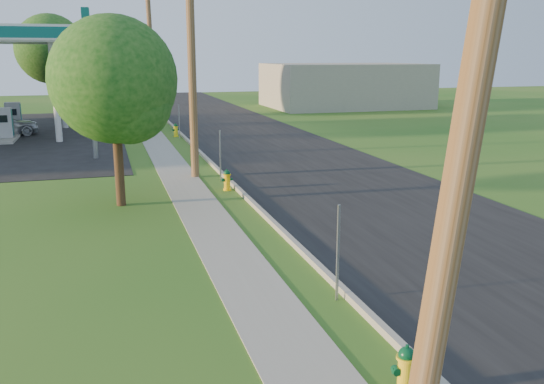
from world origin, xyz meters
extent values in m
cube|color=black|center=(4.50, 10.00, 0.01)|extent=(8.00, 120.00, 0.02)
cube|color=gray|center=(0.50, 10.00, 0.07)|extent=(0.15, 120.00, 0.15)
cube|color=gray|center=(-1.25, 10.00, 0.01)|extent=(1.50, 120.00, 0.03)
cylinder|color=brown|center=(-0.60, -1.00, 4.75)|extent=(1.31, 0.32, 9.48)
cylinder|color=brown|center=(-0.60, 17.00, 4.90)|extent=(0.32, 0.32, 9.80)
cylinder|color=brown|center=(-0.60, 35.00, 4.75)|extent=(0.49, 0.32, 9.50)
cube|color=gray|center=(0.25, 4.20, 1.00)|extent=(0.05, 0.04, 2.00)
cube|color=gray|center=(0.25, 16.00, 1.00)|extent=(0.05, 0.04, 2.00)
cube|color=gray|center=(0.25, 28.20, 1.00)|extent=(0.05, 0.04, 2.00)
cylinder|color=silver|center=(-6.50, 28.70, 2.75)|extent=(0.36, 0.36, 5.50)
cylinder|color=silver|center=(-6.50, 35.30, 2.75)|extent=(0.36, 0.36, 5.50)
cube|color=gray|center=(-9.50, 30.00, 0.09)|extent=(1.20, 3.20, 0.18)
cube|color=#9EA0A3|center=(-9.50, 30.00, 1.05)|extent=(0.90, 0.50, 1.70)
cube|color=#0C5C59|center=(-9.50, 30.00, 1.05)|extent=(0.94, 0.40, 1.50)
cube|color=black|center=(-9.50, 29.73, 1.30)|extent=(0.50, 0.02, 0.40)
cube|color=gray|center=(-9.50, 34.00, 0.09)|extent=(1.20, 3.20, 0.18)
cube|color=#9EA0A3|center=(-9.50, 34.00, 1.05)|extent=(0.90, 0.50, 1.70)
cube|color=#0C5C59|center=(-9.50, 34.00, 1.05)|extent=(0.94, 0.40, 1.50)
cube|color=black|center=(-9.50, 33.73, 1.30)|extent=(0.50, 0.02, 0.40)
cylinder|color=gray|center=(-4.50, 22.50, 2.50)|extent=(0.24, 0.24, 5.00)
cube|color=silver|center=(-4.50, 22.50, 5.80)|extent=(0.30, 2.00, 2.00)
cube|color=#0C5C59|center=(-4.50, 22.50, 6.60)|extent=(0.34, 2.04, 0.50)
cube|color=gray|center=(18.00, 45.00, 2.00)|extent=(14.00, 10.00, 4.00)
cylinder|color=#362619|center=(-3.66, 13.22, 1.57)|extent=(0.30, 0.30, 3.14)
sphere|color=#134712|center=(-3.66, 13.22, 4.08)|extent=(4.02, 4.02, 4.02)
sphere|color=#134712|center=(-3.26, 12.92, 3.46)|extent=(2.76, 2.76, 2.76)
cylinder|color=#362619|center=(-7.48, 41.35, 2.02)|extent=(0.30, 0.30, 4.03)
sphere|color=#134712|center=(-7.48, 41.35, 5.24)|extent=(5.16, 5.16, 5.16)
sphere|color=#134712|center=(-7.08, 41.05, 4.44)|extent=(3.55, 3.55, 3.55)
cylinder|color=yellow|center=(-0.09, 0.82, 0.32)|extent=(0.24, 0.24, 0.64)
cylinder|color=yellow|center=(-0.09, 0.82, 0.60)|extent=(0.30, 0.30, 0.04)
sphere|color=#063D1F|center=(-0.09, 0.82, 0.64)|extent=(0.25, 0.25, 0.25)
cylinder|color=#063D1F|center=(-0.09, 0.82, 0.77)|extent=(0.05, 0.05, 0.06)
cylinder|color=#063D1F|center=(-0.11, 0.67, 0.41)|extent=(0.13, 0.14, 0.12)
cylinder|color=#063D1F|center=(-0.24, 0.84, 0.41)|extent=(0.12, 0.11, 0.10)
cylinder|color=#063D1F|center=(0.06, 0.80, 0.41)|extent=(0.12, 0.11, 0.10)
cylinder|color=yellow|center=(0.15, 14.34, 0.03)|extent=(0.29, 0.29, 0.06)
cylinder|color=yellow|center=(0.15, 14.34, 0.32)|extent=(0.23, 0.23, 0.63)
cylinder|color=yellow|center=(0.15, 14.34, 0.59)|extent=(0.29, 0.29, 0.04)
sphere|color=#073B1C|center=(0.15, 14.34, 0.63)|extent=(0.24, 0.24, 0.24)
cylinder|color=#073B1C|center=(0.15, 14.34, 0.76)|extent=(0.05, 0.05, 0.06)
cylinder|color=#073B1C|center=(0.16, 14.20, 0.40)|extent=(0.12, 0.13, 0.12)
cylinder|color=#073B1C|center=(0.01, 14.33, 0.40)|extent=(0.11, 0.10, 0.09)
cylinder|color=#073B1C|center=(0.30, 14.35, 0.40)|extent=(0.11, 0.10, 0.09)
cylinder|color=yellow|center=(0.13, 29.01, 0.03)|extent=(0.31, 0.31, 0.07)
cylinder|color=yellow|center=(0.13, 29.01, 0.33)|extent=(0.24, 0.24, 0.65)
cylinder|color=yellow|center=(0.13, 29.01, 0.61)|extent=(0.31, 0.31, 0.04)
sphere|color=#073717|center=(0.13, 29.01, 0.65)|extent=(0.25, 0.25, 0.25)
cylinder|color=#073717|center=(0.13, 29.01, 0.79)|extent=(0.05, 0.05, 0.07)
cylinder|color=#073717|center=(0.15, 28.86, 0.41)|extent=(0.14, 0.15, 0.12)
cylinder|color=#073717|center=(-0.02, 28.99, 0.41)|extent=(0.12, 0.11, 0.10)
cylinder|color=#073717|center=(0.28, 29.04, 0.41)|extent=(0.12, 0.11, 0.10)
camera|label=1|loc=(-4.07, -5.83, 4.86)|focal=38.00mm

